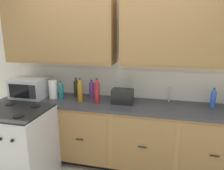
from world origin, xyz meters
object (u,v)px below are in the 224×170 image
(toaster, at_px, (122,96))
(bottle_blue, at_px, (213,98))
(microwave, at_px, (30,88))
(bottle_teal, at_px, (61,90))
(paper_towel_roll, at_px, (53,89))
(bottle_dark, at_px, (76,88))
(stove_range, at_px, (18,146))
(bottle_violet, at_px, (92,89))
(bottle_red, at_px, (97,91))
(bottle_amber, at_px, (80,90))

(toaster, bearing_deg, bottle_blue, 5.17)
(microwave, height_order, bottle_teal, microwave)
(bottle_teal, bearing_deg, bottle_blue, 3.13)
(paper_towel_roll, bearing_deg, microwave, -172.76)
(bottle_dark, bearing_deg, stove_range, -121.30)
(stove_range, height_order, microwave, microwave)
(toaster, relative_size, paper_towel_roll, 1.08)
(microwave, xyz_separation_m, bottle_dark, (0.64, 0.18, 0.00))
(toaster, distance_m, bottle_violet, 0.51)
(bottle_red, bearing_deg, bottle_amber, 176.09)
(stove_range, distance_m, bottle_amber, 1.02)
(bottle_dark, bearing_deg, toaster, -9.66)
(microwave, xyz_separation_m, bottle_blue, (2.48, 0.16, -0.02))
(bottle_red, xyz_separation_m, bottle_blue, (1.46, 0.18, -0.04))
(toaster, height_order, paper_towel_roll, paper_towel_roll)
(bottle_dark, relative_size, bottle_teal, 1.12)
(bottle_amber, distance_m, bottle_dark, 0.23)
(microwave, relative_size, toaster, 1.71)
(bottle_dark, bearing_deg, bottle_amber, -52.86)
(bottle_teal, bearing_deg, bottle_dark, 36.58)
(bottle_dark, height_order, bottle_teal, bottle_dark)
(bottle_red, distance_m, bottle_dark, 0.43)
(microwave, distance_m, paper_towel_roll, 0.35)
(microwave, relative_size, bottle_dark, 1.67)
(microwave, bearing_deg, toaster, 2.39)
(bottle_teal, bearing_deg, bottle_violet, 22.02)
(paper_towel_roll, bearing_deg, bottle_teal, 2.12)
(toaster, bearing_deg, microwave, -177.61)
(bottle_dark, distance_m, bottle_violet, 0.23)
(bottle_dark, bearing_deg, microwave, -164.58)
(bottle_red, height_order, bottle_violet, bottle_red)
(stove_range, height_order, paper_towel_roll, paper_towel_roll)
(bottle_red, bearing_deg, bottle_dark, 152.80)
(paper_towel_roll, relative_size, bottle_violet, 1.00)
(bottle_teal, bearing_deg, stove_range, -114.58)
(bottle_blue, bearing_deg, stove_range, -162.17)
(paper_towel_roll, bearing_deg, bottle_dark, 24.26)
(bottle_blue, bearing_deg, bottle_violet, 178.17)
(microwave, height_order, bottle_red, bottle_red)
(stove_range, distance_m, bottle_dark, 1.06)
(paper_towel_roll, height_order, bottle_violet, same)
(paper_towel_roll, bearing_deg, toaster, 0.70)
(bottle_dark, bearing_deg, bottle_blue, -0.56)
(microwave, relative_size, bottle_blue, 1.92)
(paper_towel_roll, xyz_separation_m, bottle_teal, (0.12, 0.00, -0.01))
(bottle_amber, height_order, bottle_blue, bottle_amber)
(microwave, relative_size, bottle_teal, 1.88)
(paper_towel_roll, bearing_deg, stove_range, -104.89)
(bottle_red, xyz_separation_m, bottle_amber, (-0.25, 0.02, -0.01))
(stove_range, relative_size, bottle_dark, 3.31)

